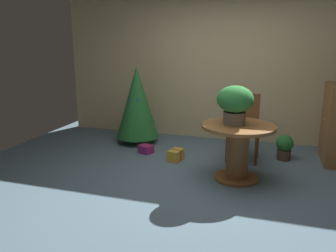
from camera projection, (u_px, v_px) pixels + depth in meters
The scene contains 9 objects.
ground_plane at pixel (198, 186), 4.13m from camera, with size 6.60×6.60×0.00m, color slate.
back_wall_panel at pixel (227, 66), 5.85m from camera, with size 6.00×0.10×2.60m, color beige.
round_dining_table at pixel (238, 147), 4.23m from camera, with size 0.91×0.91×0.72m.
flower_vase at pixel (235, 102), 4.11m from camera, with size 0.44×0.44×0.48m.
wooden_chair_far at pixel (244, 122), 4.96m from camera, with size 0.45×0.39×0.98m.
holiday_tree at pixel (137, 102), 5.74m from camera, with size 0.72×0.72×1.32m.
gift_box_purple at pixel (146, 149), 5.33m from camera, with size 0.25×0.23×0.13m.
gift_box_gold at pixel (176, 155), 4.99m from camera, with size 0.21×0.28×0.17m.
potted_plant at pixel (284, 146), 5.00m from camera, with size 0.25×0.25×0.38m.
Camera 1 is at (0.80, -3.76, 1.72)m, focal length 36.14 mm.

